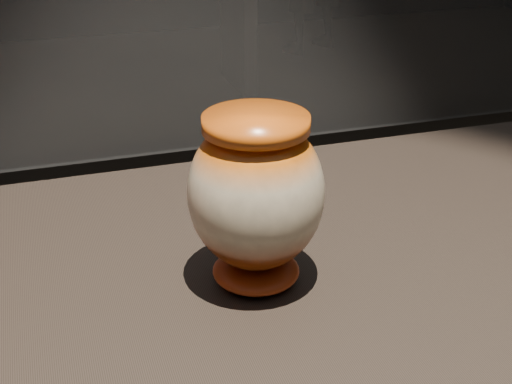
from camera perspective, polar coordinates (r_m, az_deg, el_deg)
main_vase at (r=0.74m, az=-0.00°, el=-0.24°), size 0.16×0.16×0.19m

